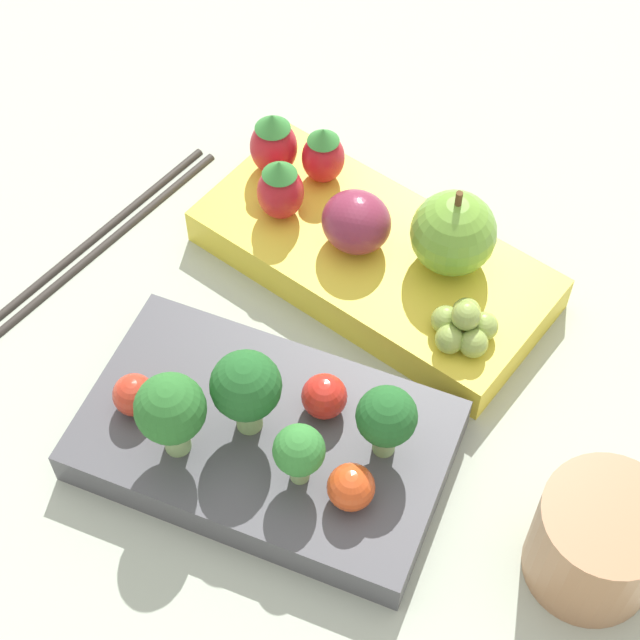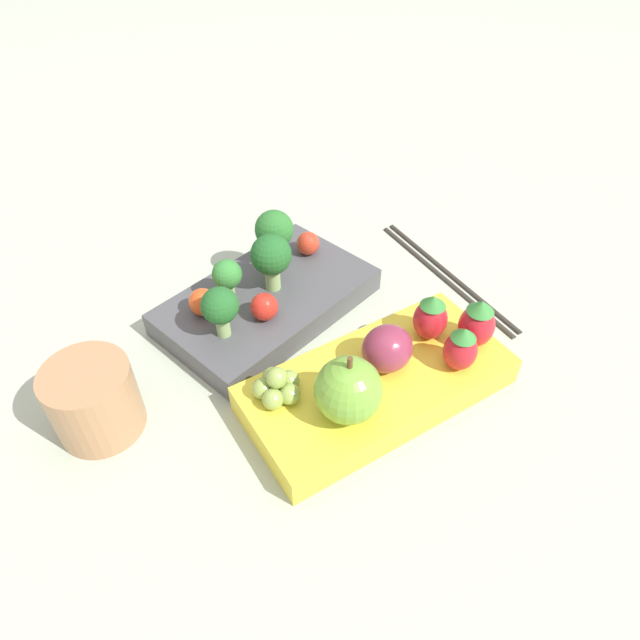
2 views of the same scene
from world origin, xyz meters
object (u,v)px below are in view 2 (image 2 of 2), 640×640
strawberry_1 (477,323)px  plum (387,349)px  broccoli_floret_2 (220,307)px  cherry_tomato_2 (264,307)px  grape_cluster (277,386)px  bento_box_savoury (268,301)px  broccoli_floret_3 (268,258)px  drinking_cup (94,400)px  strawberry_0 (461,349)px  strawberry_2 (431,317)px  bento_box_fruit (381,382)px  apple (348,390)px  chopsticks_pair (446,274)px  broccoli_floret_1 (274,231)px  cherry_tomato_0 (308,243)px  broccoli_floret_0 (227,276)px  cherry_tomato_1 (203,302)px

strawberry_1 → plum: size_ratio=1.09×
broccoli_floret_2 → cherry_tomato_2: size_ratio=1.96×
grape_cluster → bento_box_savoury: bearing=58.2°
broccoli_floret_3 → drinking_cup: size_ratio=0.86×
strawberry_0 → plum: size_ratio=0.98×
strawberry_2 → plum: (-0.05, -0.00, -0.00)m
bento_box_fruit → strawberry_2: strawberry_2 is taller
apple → chopsticks_pair: size_ratio=0.29×
bento_box_savoury → drinking_cup: bearing=-172.0°
broccoli_floret_1 → plum: (-0.01, -0.18, -0.02)m
broccoli_floret_1 → broccoli_floret_2: 0.11m
broccoli_floret_1 → cherry_tomato_0: (0.03, -0.01, -0.03)m
strawberry_1 → broccoli_floret_1: bearing=107.0°
strawberry_0 → grape_cluster: size_ratio=1.08×
bento_box_fruit → drinking_cup: (-0.20, 0.12, 0.02)m
broccoli_floret_2 → plum: (0.08, -0.12, -0.01)m
broccoli_floret_1 → apple: apple is taller
broccoli_floret_1 → strawberry_0: 0.22m
cherry_tomato_0 → apple: size_ratio=0.39×
strawberry_2 → broccoli_floret_0: bearing=124.2°
apple → broccoli_floret_2: bearing=100.9°
cherry_tomato_1 → strawberry_0: size_ratio=0.60×
broccoli_floret_3 → strawberry_0: broccoli_floret_3 is taller
strawberry_1 → chopsticks_pair: (0.08, 0.10, -0.05)m
apple → cherry_tomato_1: bearing=98.3°
plum → cherry_tomato_1: bearing=118.0°
broccoli_floret_0 → grape_cluster: size_ratio=1.08×
apple → cherry_tomato_0: bearing=59.5°
grape_cluster → plum: bearing=-19.6°
bento_box_fruit → broccoli_floret_0: broccoli_floret_0 is taller
bento_box_fruit → apple: bearing=-166.0°
bento_box_savoury → broccoli_floret_1: size_ratio=3.72×
bento_box_savoury → drinking_cup: (-0.19, -0.03, 0.02)m
cherry_tomato_2 → broccoli_floret_3: bearing=47.5°
bento_box_savoury → broccoli_floret_0: (-0.03, 0.02, 0.04)m
bento_box_fruit → strawberry_1: strawberry_1 is taller
broccoli_floret_2 → strawberry_1: (0.16, -0.15, -0.01)m
broccoli_floret_2 → strawberry_1: broccoli_floret_2 is taller
broccoli_floret_2 → apple: 0.14m
broccoli_floret_0 → broccoli_floret_3: 0.04m
strawberry_2 → grape_cluster: (-0.14, 0.03, -0.01)m
broccoli_floret_0 → broccoli_floret_2: broccoli_floret_2 is taller
broccoli_floret_3 → cherry_tomato_1: 0.07m
chopsticks_pair → cherry_tomato_1: bearing=159.4°
strawberry_1 → apple: bearing=174.4°
strawberry_0 → bento_box_savoury: bearing=110.1°
apple → strawberry_0: apple is taller
bento_box_savoury → cherry_tomato_1: cherry_tomato_1 is taller
broccoli_floret_2 → apple: (0.03, -0.14, -0.00)m
broccoli_floret_1 → strawberry_2: broccoli_floret_1 is taller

